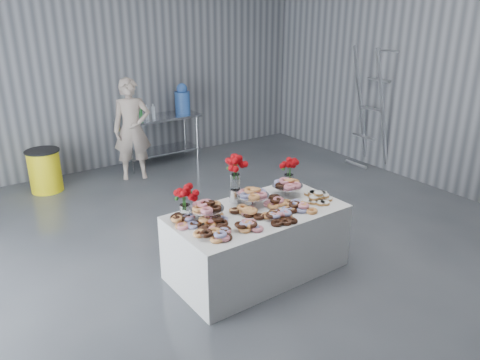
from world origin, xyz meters
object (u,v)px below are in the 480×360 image
Objects in this scene: display_table at (257,242)px; stepladder at (371,109)px; trash_barrel at (45,171)px; prep_table at (159,131)px; water_jug at (182,100)px; person at (132,129)px.

stepladder reaches higher than display_table.
stepladder is at bearing -23.12° from trash_barrel.
display_table is at bearing -70.30° from trash_barrel.
stepladder reaches higher than trash_barrel.
trash_barrel is 5.56m from stepladder.
water_jug is (0.50, -0.00, 0.53)m from prep_table.
water_jug is 0.25× the size of stepladder.
water_jug reaches higher than prep_table.
display_table is 1.27× the size of prep_table.
person is 1.53m from trash_barrel.
water_jug is at bearing 39.35° from person.
person is at bearing -159.86° from water_jug.
stepladder is at bearing -43.91° from water_jug.
prep_table reaches higher than display_table.
person is 4.14m from stepladder.
trash_barrel is at bearing 109.70° from display_table.
person reaches higher than trash_barrel.
prep_table is 0.87× the size of person.
person is at bearing 89.35° from display_table.
prep_table is at bearing 141.34° from stepladder.
stepladder is (5.07, -2.16, 0.76)m from trash_barrel.
water_jug is 0.81× the size of trash_barrel.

